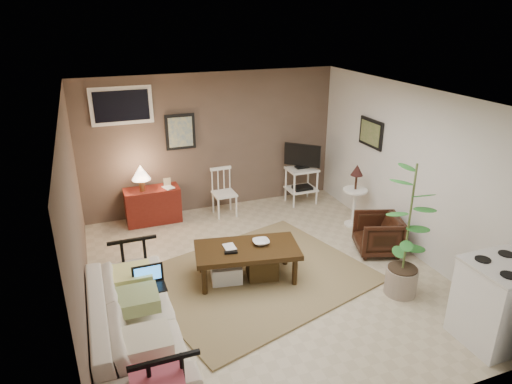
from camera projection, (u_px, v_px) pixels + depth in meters
name	position (u px, v px, depth m)	size (l,w,h in m)	color
floor	(265.00, 275.00, 6.19)	(5.00, 5.00, 0.00)	#C1B293
art_back	(180.00, 132.00, 7.61)	(0.50, 0.03, 0.60)	black
art_right	(371.00, 133.00, 7.26)	(0.03, 0.60, 0.45)	black
window	(121.00, 106.00, 7.13)	(0.96, 0.03, 0.60)	white
rug	(257.00, 277.00, 6.13)	(2.78, 2.23, 0.03)	olive
coffee_table	(246.00, 261.00, 5.99)	(1.45, 0.93, 0.51)	#34210E
sofa	(135.00, 315.00, 4.69)	(2.24, 0.65, 0.88)	silver
sofa_pillows	(142.00, 320.00, 4.45)	(0.43, 2.13, 0.15)	beige
sofa_end_rails	(148.00, 317.00, 4.76)	(0.60, 2.24, 0.75)	black
laptop	(149.00, 280.00, 5.05)	(0.34, 0.25, 0.23)	black
red_console	(152.00, 202.00, 7.61)	(0.90, 0.40, 1.04)	maroon
spindle_chair	(224.00, 194.00, 7.88)	(0.38, 0.38, 0.83)	white
tv_stand	(302.00, 172.00, 8.29)	(0.53, 0.49, 1.12)	white
side_table	(355.00, 188.00, 7.39)	(0.40, 0.40, 1.06)	white
armchair	(378.00, 233.00, 6.68)	(0.61, 0.57, 0.63)	black
potted_plant	(408.00, 227.00, 5.46)	(0.44, 0.44, 1.76)	gray
stove	(498.00, 303.00, 4.83)	(0.73, 0.68, 0.95)	white
bowl	(261.00, 237.00, 5.97)	(0.22, 0.05, 0.22)	#34210E
book_table	(224.00, 242.00, 5.86)	(0.15, 0.02, 0.20)	#34210E
book_console	(164.00, 184.00, 7.47)	(0.15, 0.02, 0.20)	#34210E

